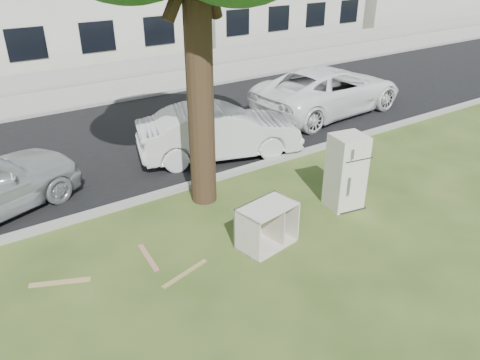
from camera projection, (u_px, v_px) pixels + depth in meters
ground at (268, 231)px, 9.12m from camera, size 120.00×120.00×0.00m
road at (144, 136)px, 13.56m from camera, size 120.00×7.00×0.01m
kerb_near at (205, 183)px, 10.93m from camera, size 120.00×0.18×0.12m
kerb_far at (103, 105)px, 16.19m from camera, size 120.00×0.18×0.12m
sidewalk at (89, 95)px, 17.26m from camera, size 120.00×2.80×0.01m
low_wall at (75, 76)px, 18.29m from camera, size 120.00×0.15×0.70m
fridge at (346, 172)px, 9.63m from camera, size 0.76×0.72×1.60m
cabinet at (267, 225)px, 8.53m from camera, size 1.14×0.81×0.82m
plank_a at (185, 273)px, 7.93m from camera, size 0.97×0.33×0.02m
plank_b at (60, 282)px, 7.72m from camera, size 0.94×0.48×0.02m
plank_c at (148, 257)px, 8.33m from camera, size 0.16×0.88×0.02m
car_center at (219, 131)px, 12.02m from camera, size 4.40×2.59×1.37m
car_right at (329, 90)px, 15.22m from camera, size 5.50×2.84×1.48m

